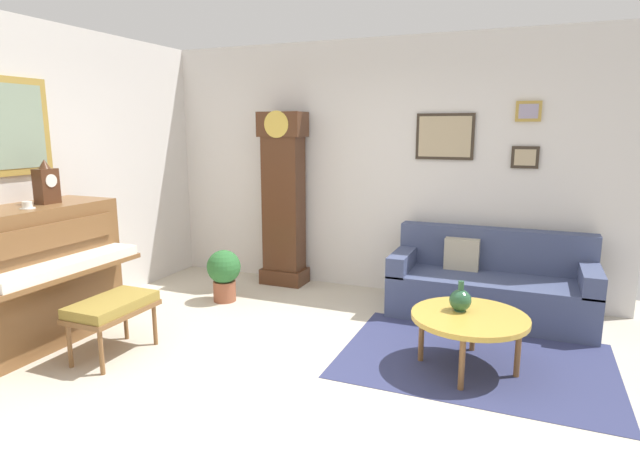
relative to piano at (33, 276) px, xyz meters
name	(u,v)px	position (x,y,z in m)	size (l,w,h in m)	color
ground_plane	(284,381)	(2.23, 0.28, -0.65)	(6.40, 6.00, 0.10)	beige
wall_left	(21,177)	(-0.37, 0.27, 0.81)	(0.13, 4.90, 2.80)	silver
wall_back	(378,167)	(2.24, 2.68, 0.80)	(5.30, 0.13, 2.80)	silver
area_rug	(475,360)	(3.54, 1.08, -0.60)	(2.10, 1.50, 0.01)	navy
piano	(33,276)	(0.00, 0.00, 0.00)	(0.87, 1.44, 1.20)	brown
piano_bench	(112,308)	(0.80, 0.06, -0.20)	(0.42, 0.70, 0.48)	brown
grandfather_clock	(284,204)	(1.18, 2.41, 0.36)	(0.52, 0.34, 2.03)	#4C2B19
couch	(490,285)	(3.55, 2.20, -0.29)	(1.90, 0.80, 0.84)	#424C70
coffee_table	(469,319)	(3.50, 0.91, -0.20)	(0.88, 0.88, 0.44)	gold
mantel_clock	(46,184)	(0.00, 0.22, 0.76)	(0.13, 0.18, 0.38)	#4C2B19
teacup	(27,206)	(0.11, -0.07, 0.61)	(0.12, 0.12, 0.06)	white
green_jug	(460,300)	(3.41, 0.97, -0.08)	(0.17, 0.17, 0.24)	#234C33
potted_plant	(224,272)	(0.88, 1.57, -0.28)	(0.36, 0.36, 0.56)	#935138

